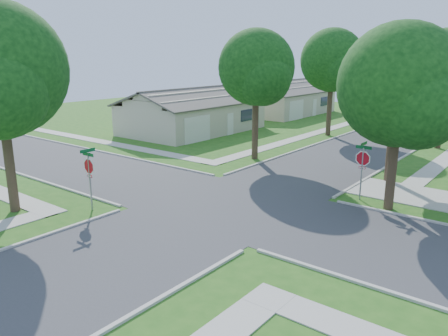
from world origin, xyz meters
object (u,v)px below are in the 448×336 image
object	(u,v)px
stop_sign_ne	(363,161)
house_nw_near	(193,116)
tree_e_mid	(448,68)
car_curb_west	(413,114)
stop_sign_sw	(89,169)
house_nw_far	(283,102)
tree_w_near	(257,71)
tree_ne_corner	(401,91)
tree_w_mid	(333,63)
tree_w_far	(382,71)
tree_e_near	(398,83)
car_curb_east	(421,122)

from	to	relation	value
stop_sign_ne	house_nw_near	distance (m)	23.12
tree_e_mid	car_curb_west	distance (m)	16.71
stop_sign_sw	house_nw_far	bearing A→B (deg)	107.10
tree_w_near	tree_ne_corner	bearing A→B (deg)	-23.56
tree_w_mid	house_nw_far	size ratio (longest dim) A/B	0.70
car_curb_west	tree_w_far	bearing A→B (deg)	22.28
tree_e_near	car_curb_west	bearing A→B (deg)	102.61
tree_e_near	tree_ne_corner	size ratio (longest dim) A/B	0.96
stop_sign_ne	tree_e_mid	size ratio (longest dim) A/B	0.32
tree_e_mid	tree_e_near	bearing A→B (deg)	-90.03
tree_w_mid	house_nw_near	xyz separation A→B (m)	(-11.35, -6.01, -4.97)
stop_sign_ne	tree_ne_corner	xyz separation A→B (m)	(1.66, -0.49, 3.56)
tree_w_far	car_curb_west	distance (m)	6.09
stop_sign_sw	house_nw_near	xyz separation A→B (m)	(-11.29, 19.70, -0.51)
tree_w_mid	house_nw_near	size ratio (longest dim) A/B	0.70
tree_e_near	tree_ne_corner	world-z (taller)	tree_ne_corner
stop_sign_ne	tree_w_mid	bearing A→B (deg)	119.80
tree_w_near	tree_w_far	bearing A→B (deg)	90.01
tree_ne_corner	house_nw_far	bearing A→B (deg)	128.81
tree_e_mid	car_curb_east	xyz separation A→B (m)	(-3.56, 8.61, -5.47)
house_nw_near	house_nw_far	xyz separation A→B (m)	(0.00, 17.00, 0.00)
stop_sign_sw	tree_w_far	xyz separation A→B (m)	(0.05, 38.71, 3.48)
stop_sign_sw	tree_e_mid	bearing A→B (deg)	69.80
tree_w_near	tree_w_mid	distance (m)	12.01
tree_ne_corner	car_curb_west	bearing A→B (deg)	103.53
stop_sign_sw	car_curb_west	world-z (taller)	stop_sign_sw
car_curb_west	tree_e_near	bearing A→B (deg)	99.88
stop_sign_ne	tree_e_mid	bearing A→B (deg)	89.80
car_curb_east	car_curb_west	distance (m)	6.46
tree_w_far	car_curb_west	world-z (taller)	tree_w_far
house_nw_far	tree_w_near	bearing A→B (deg)	-63.73
car_curb_east	car_curb_west	world-z (taller)	car_curb_east
tree_e_near	car_curb_east	distance (m)	21.47
stop_sign_sw	car_curb_east	world-z (taller)	stop_sign_sw
stop_sign_ne	car_curb_west	world-z (taller)	stop_sign_ne
house_nw_far	car_curb_west	bearing A→B (deg)	13.75
house_nw_near	tree_ne_corner	bearing A→B (deg)	-25.77
stop_sign_ne	tree_ne_corner	world-z (taller)	tree_ne_corner
stop_sign_ne	tree_e_near	bearing A→B (deg)	89.32
tree_w_far	tree_e_mid	bearing A→B (deg)	-54.10
tree_w_near	house_nw_near	world-z (taller)	tree_w_near
stop_sign_sw	house_nw_far	distance (m)	38.40
house_nw_near	car_curb_west	size ratio (longest dim) A/B	2.64
stop_sign_ne	car_curb_west	xyz separation A→B (m)	(-5.90, 30.92, -1.28)
tree_w_near	car_curb_west	bearing A→B (deg)	82.62
tree_e_mid	car_curb_west	bearing A→B (deg)	112.19
stop_sign_sw	stop_sign_ne	xyz separation A→B (m)	(9.40, 9.40, 0.00)
car_curb_west	tree_w_mid	bearing A→B (deg)	74.02
tree_w_far	car_curb_east	bearing A→B (deg)	-36.88
tree_w_near	car_curb_east	bearing A→B (deg)	74.17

